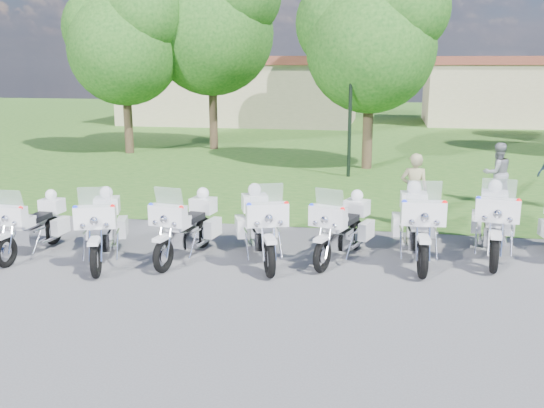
% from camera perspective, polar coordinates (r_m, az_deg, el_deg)
% --- Properties ---
extents(ground, '(100.00, 100.00, 0.00)m').
position_cam_1_polar(ground, '(11.34, -5.90, -5.83)').
color(ground, '#56565B').
rests_on(ground, ground).
extents(grass_lawn, '(100.00, 48.00, 0.01)m').
position_cam_1_polar(grass_lawn, '(37.58, 5.91, 7.39)').
color(grass_lawn, '#265A1C').
rests_on(grass_lawn, ground).
extents(motorcycle_0, '(0.74, 2.10, 1.41)m').
position_cam_1_polar(motorcycle_0, '(12.76, -21.53, -1.78)').
color(motorcycle_0, black).
rests_on(motorcycle_0, ground).
extents(motorcycle_1, '(1.23, 2.27, 1.58)m').
position_cam_1_polar(motorcycle_1, '(11.86, -15.66, -2.08)').
color(motorcycle_1, black).
rests_on(motorcycle_1, ground).
extents(motorcycle_2, '(0.96, 2.25, 1.52)m').
position_cam_1_polar(motorcycle_2, '(11.73, -7.98, -2.00)').
color(motorcycle_2, black).
rests_on(motorcycle_2, ground).
extents(motorcycle_3, '(1.33, 2.32, 1.63)m').
position_cam_1_polar(motorcycle_3, '(11.46, -1.09, -1.98)').
color(motorcycle_3, black).
rests_on(motorcycle_3, ground).
extents(motorcycle_4, '(1.18, 2.15, 1.49)m').
position_cam_1_polar(motorcycle_4, '(11.62, 6.68, -2.15)').
color(motorcycle_4, black).
rests_on(motorcycle_4, ground).
extents(motorcycle_5, '(0.91, 2.52, 1.69)m').
position_cam_1_polar(motorcycle_5, '(11.77, 13.50, -1.82)').
color(motorcycle_5, black).
rests_on(motorcycle_5, ground).
extents(motorcycle_6, '(1.01, 2.48, 1.67)m').
position_cam_1_polar(motorcycle_6, '(12.43, 20.18, -1.52)').
color(motorcycle_6, black).
rests_on(motorcycle_6, ground).
extents(lamp_post, '(0.44, 0.44, 4.40)m').
position_cam_1_polar(lamp_post, '(19.98, 7.46, 11.93)').
color(lamp_post, black).
rests_on(lamp_post, ground).
extents(tree_0, '(5.29, 4.51, 7.05)m').
position_cam_1_polar(tree_0, '(26.07, -13.83, 14.90)').
color(tree_0, '#38281C').
rests_on(tree_0, ground).
extents(tree_1, '(6.19, 5.28, 8.25)m').
position_cam_1_polar(tree_1, '(26.82, -5.82, 16.83)').
color(tree_1, '#38281C').
rests_on(tree_1, ground).
extents(tree_2, '(5.25, 4.48, 7.00)m').
position_cam_1_polar(tree_2, '(21.77, 9.20, 15.44)').
color(tree_2, '#38281C').
rests_on(tree_2, ground).
extents(building_west, '(14.56, 8.32, 4.10)m').
position_cam_1_polar(building_west, '(39.37, -2.77, 10.71)').
color(building_west, tan).
rests_on(building_west, ground).
extents(building_east, '(11.44, 7.28, 4.10)m').
position_cam_1_polar(building_east, '(41.07, 22.08, 9.88)').
color(building_east, tan).
rests_on(building_east, ground).
extents(bystander_a, '(0.62, 0.41, 1.69)m').
position_cam_1_polar(bystander_a, '(14.18, 13.22, 1.27)').
color(bystander_a, tan).
rests_on(bystander_a, ground).
extents(bystander_b, '(0.96, 0.86, 1.63)m').
position_cam_1_polar(bystander_b, '(17.19, 20.41, 2.71)').
color(bystander_b, gray).
rests_on(bystander_b, ground).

